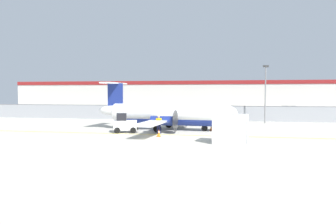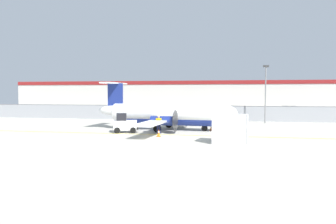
# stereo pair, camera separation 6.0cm
# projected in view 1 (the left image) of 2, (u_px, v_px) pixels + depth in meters

# --- Properties ---
(ground_plane) EXTENTS (140.00, 140.00, 0.01)m
(ground_plane) POSITION_uv_depth(u_px,v_px,m) (173.00, 135.00, 29.70)
(ground_plane) COLOR #B7B2A3
(perimeter_fence) EXTENTS (98.00, 0.10, 2.10)m
(perimeter_fence) POSITION_uv_depth(u_px,v_px,m) (193.00, 112.00, 45.33)
(perimeter_fence) COLOR gray
(perimeter_fence) RESTS_ON ground
(parking_lot_strip) EXTENTS (98.00, 17.00, 0.12)m
(parking_lot_strip) POSITION_uv_depth(u_px,v_px,m) (200.00, 115.00, 56.67)
(parking_lot_strip) COLOR #38383A
(parking_lot_strip) RESTS_ON ground
(background_building) EXTENTS (91.00, 8.10, 6.50)m
(background_building) POSITION_uv_depth(u_px,v_px,m) (208.00, 95.00, 74.62)
(background_building) COLOR beige
(background_building) RESTS_ON ground
(commuter_airplane) EXTENTS (14.81, 16.07, 4.92)m
(commuter_airplane) POSITION_uv_depth(u_px,v_px,m) (169.00, 115.00, 33.58)
(commuter_airplane) COLOR white
(commuter_airplane) RESTS_ON ground
(baggage_tug) EXTENTS (2.54, 1.88, 1.88)m
(baggage_tug) POSITION_uv_depth(u_px,v_px,m) (125.00, 124.00, 31.44)
(baggage_tug) COLOR silver
(baggage_tug) RESTS_ON ground
(ground_crew_worker) EXTENTS (0.54, 0.34, 1.70)m
(ground_crew_worker) POSITION_uv_depth(u_px,v_px,m) (159.00, 124.00, 30.62)
(ground_crew_worker) COLOR #191E4C
(ground_crew_worker) RESTS_ON ground
(cargo_container) EXTENTS (2.71, 2.38, 2.20)m
(cargo_container) POSITION_uv_depth(u_px,v_px,m) (230.00, 129.00, 24.66)
(cargo_container) COLOR silver
(cargo_container) RESTS_ON ground
(traffic_cone_near_left) EXTENTS (0.36, 0.36, 0.64)m
(traffic_cone_near_left) POSITION_uv_depth(u_px,v_px,m) (124.00, 125.00, 35.85)
(traffic_cone_near_left) COLOR orange
(traffic_cone_near_left) RESTS_ON ground
(traffic_cone_near_right) EXTENTS (0.36, 0.36, 0.64)m
(traffic_cone_near_right) POSITION_uv_depth(u_px,v_px,m) (211.00, 127.00, 33.22)
(traffic_cone_near_right) COLOR orange
(traffic_cone_near_right) RESTS_ON ground
(traffic_cone_far_left) EXTENTS (0.36, 0.36, 0.64)m
(traffic_cone_far_left) POSITION_uv_depth(u_px,v_px,m) (159.00, 133.00, 28.50)
(traffic_cone_far_left) COLOR orange
(traffic_cone_far_left) RESTS_ON ground
(parked_car_0) EXTENTS (4.23, 2.05, 1.58)m
(parked_car_0) POSITION_uv_depth(u_px,v_px,m) (122.00, 110.00, 54.52)
(parked_car_0) COLOR #B28C19
(parked_car_0) RESTS_ON parking_lot_strip
(parked_car_1) EXTENTS (4.37, 2.39, 1.58)m
(parked_car_1) POSITION_uv_depth(u_px,v_px,m) (153.00, 111.00, 53.41)
(parked_car_1) COLOR #19662D
(parked_car_1) RESTS_ON parking_lot_strip
(parked_car_2) EXTENTS (4.35, 2.34, 1.58)m
(parked_car_2) POSITION_uv_depth(u_px,v_px,m) (201.00, 110.00, 54.85)
(parked_car_2) COLOR navy
(parked_car_2) RESTS_ON parking_lot_strip
(parked_car_3) EXTENTS (4.38, 2.42, 1.58)m
(parked_car_3) POSITION_uv_depth(u_px,v_px,m) (234.00, 110.00, 54.48)
(parked_car_3) COLOR red
(parked_car_3) RESTS_ON parking_lot_strip
(parked_car_4) EXTENTS (4.35, 2.34, 1.58)m
(parked_car_4) POSITION_uv_depth(u_px,v_px,m) (288.00, 111.00, 54.06)
(parked_car_4) COLOR slate
(parked_car_4) RESTS_ON parking_lot_strip
(apron_light_pole) EXTENTS (0.70, 0.30, 7.27)m
(apron_light_pole) POSITION_uv_depth(u_px,v_px,m) (265.00, 89.00, 40.95)
(apron_light_pole) COLOR slate
(apron_light_pole) RESTS_ON ground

